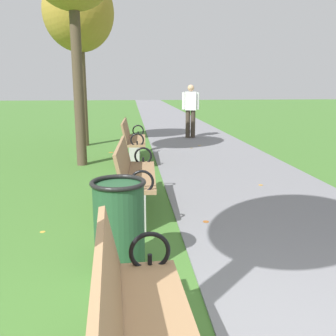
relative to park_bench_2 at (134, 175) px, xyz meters
name	(u,v)px	position (x,y,z in m)	size (l,w,h in m)	color
paved_walkway	(167,116)	(1.86, 14.81, -0.48)	(2.72, 44.00, 0.02)	slate
park_bench_2	(134,175)	(0.00, 0.00, 0.00)	(0.54, 1.62, 0.90)	#93704C
park_bench_3	(132,140)	(0.00, 3.17, 0.00)	(0.52, 1.61, 0.90)	#93704C
tree_3	(79,14)	(-1.30, 5.56, 2.93)	(1.81, 1.81, 4.45)	brown
pedestrian_walking	(191,108)	(1.82, 6.69, 0.44)	(0.52, 0.28, 1.62)	#3D3328
trash_bin	(119,226)	(-0.15, -1.64, -0.06)	(0.48, 0.48, 0.84)	#234C2D
scattered_leaves	(200,186)	(1.08, 1.03, -0.47)	(3.63, 9.70, 0.02)	brown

